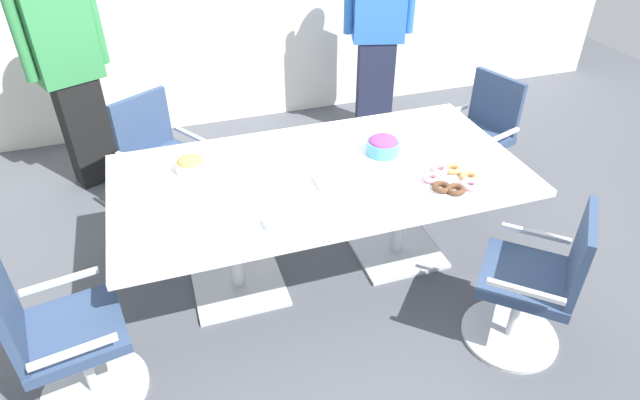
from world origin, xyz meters
name	(u,v)px	position (x,y,z in m)	size (l,w,h in m)	color
ground_plane	(320,268)	(0.00, 0.00, -0.01)	(10.00, 10.00, 0.01)	#4C4F56
conference_table	(320,190)	(0.00, 0.00, 0.63)	(2.40, 1.20, 0.75)	white
office_chair_0	(534,288)	(0.90, -0.93, 0.41)	(0.76, 0.76, 0.91)	silver
office_chair_1	(476,142)	(1.46, 0.56, 0.41)	(0.68, 0.68, 0.91)	silver
office_chair_2	(163,167)	(-0.88, 0.94, 0.41)	(0.74, 0.74, 0.91)	silver
office_chair_3	(64,343)	(-1.46, -0.55, 0.41)	(0.62, 0.62, 0.91)	silver
person_standing_0	(70,69)	(-1.41, 1.63, 0.95)	(0.59, 0.38, 1.81)	black
person_standing_1	(378,31)	(1.11, 1.75, 0.95)	(0.61, 0.33, 1.81)	#232842
snack_bowl_cookies	(191,164)	(-0.71, 0.25, 0.80)	(0.18, 0.18, 0.09)	white
snack_bowl_candy_mix	(383,145)	(0.44, 0.09, 0.81)	(0.20, 0.20, 0.12)	#4C9EC6
donut_platter	(451,180)	(0.67, -0.34, 0.77)	(0.32, 0.32, 0.04)	white
plate_stack	(283,220)	(-0.33, -0.41, 0.77)	(0.20, 0.20, 0.05)	white
napkin_pile	(328,178)	(0.01, -0.12, 0.78)	(0.15, 0.15, 0.07)	white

